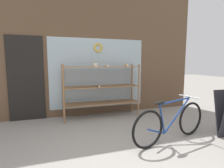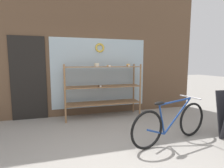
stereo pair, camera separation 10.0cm
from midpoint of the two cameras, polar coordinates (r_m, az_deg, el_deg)
The scene contains 4 objects.
ground_plane at distance 2.77m, azimuth 5.02°, elevation -24.57°, with size 30.00×30.00×0.00m, color gray.
storefront_facade at distance 4.91m, azimuth -6.30°, elevation 12.11°, with size 6.25×0.13×3.88m.
display_case at distance 4.60m, azimuth -2.33°, elevation -0.52°, with size 1.99×0.49×1.44m.
bicycle at distance 3.43m, azimuth 19.55°, elevation -11.89°, with size 1.76×0.56×0.80m.
Camera 2 is at (-0.81, -2.21, 1.45)m, focal length 28.00 mm.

